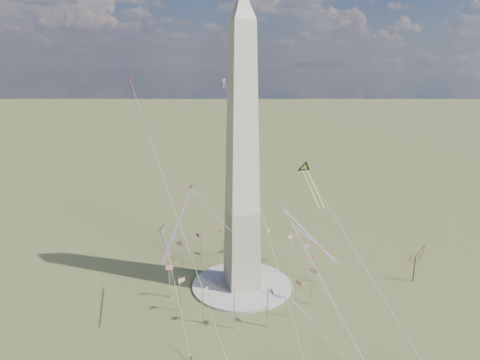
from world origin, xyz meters
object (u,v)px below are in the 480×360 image
object	(u,v)px
tree_near	(416,255)
person_west	(191,360)
kite_delta_black	(306,170)
washington_monument	(242,157)

from	to	relation	value
tree_near	person_west	distance (m)	89.93
kite_delta_black	tree_near	bearing A→B (deg)	138.71
washington_monument	person_west	distance (m)	64.13
washington_monument	kite_delta_black	size ratio (longest dim) A/B	5.80
tree_near	kite_delta_black	size ratio (longest dim) A/B	0.86
kite_delta_black	person_west	bearing A→B (deg)	41.05
washington_monument	tree_near	size ratio (longest dim) A/B	6.71
washington_monument	tree_near	world-z (taller)	washington_monument
tree_near	person_west	world-z (taller)	tree_near
person_west	kite_delta_black	bearing A→B (deg)	-117.06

